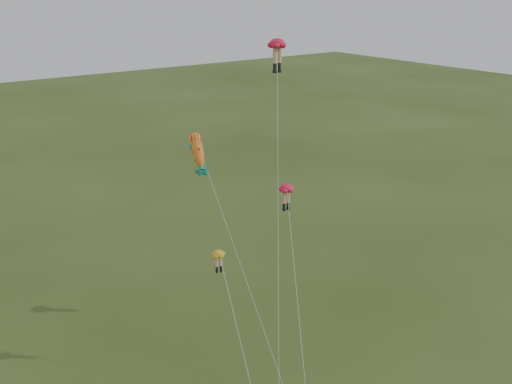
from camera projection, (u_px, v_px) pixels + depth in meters
legs_kite_red_high at (277, 53)px, 38.95m from camera, size 6.39×8.54×23.32m
legs_kite_red_mid at (287, 194)px, 43.87m from camera, size 6.30×10.16×12.31m
legs_kite_yellow at (220, 262)px, 38.86m from camera, size 2.16×7.63×9.73m
fish_kite at (198, 152)px, 38.73m from camera, size 2.62×9.35×17.50m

